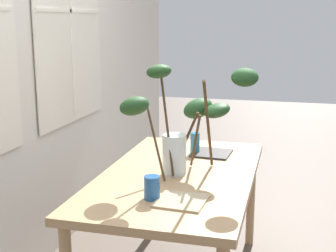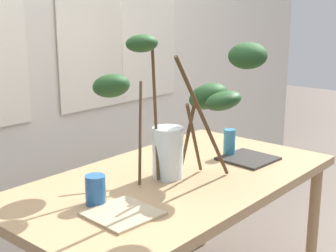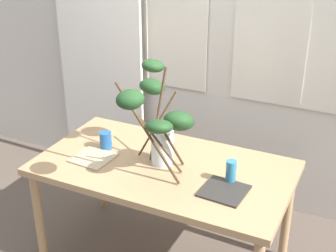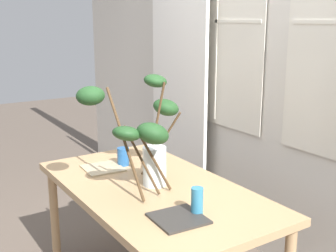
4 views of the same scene
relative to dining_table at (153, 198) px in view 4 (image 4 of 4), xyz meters
The scene contains 8 objects.
back_wall_with_windows 1.30m from the dining_table, 90.00° to the left, with size 5.86×0.14×2.97m.
curtain_sheer_side 1.38m from the dining_table, 139.37° to the left, with size 0.76×0.03×2.30m, color white.
dining_table is the anchor object (origin of this frame).
vase_with_branches 0.40m from the dining_table, 100.98° to the right, with size 0.55×0.75×0.64m.
drinking_glass_blue_left 0.45m from the dining_table, behind, with size 0.08×0.08×0.12m, color #235693.
drinking_glass_blue_right 0.45m from the dining_table, ahead, with size 0.06×0.06×0.14m, color teal.
plate_square_left 0.45m from the dining_table, 164.74° to the right, with size 0.23×0.23×0.01m, color tan.
plate_square_right 0.45m from the dining_table, 15.62° to the right, with size 0.24×0.24×0.01m, color #2D2B28.
Camera 4 is at (2.01, -1.21, 1.67)m, focal length 46.66 mm.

